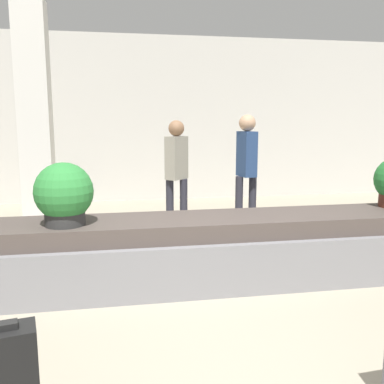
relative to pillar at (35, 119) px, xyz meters
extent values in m
plane|color=#9E937F|center=(1.80, -4.02, -1.60)|extent=(18.00, 18.00, 0.00)
cube|color=beige|center=(1.80, 2.14, 0.00)|extent=(18.00, 0.06, 3.20)
cube|color=gray|center=(1.80, -2.41, -1.36)|extent=(7.62, 0.86, 0.49)
cube|color=#4C423D|center=(1.80, -2.41, -1.03)|extent=(7.32, 0.70, 0.17)
cube|color=silver|center=(0.00, 0.00, 0.00)|extent=(0.42, 0.42, 3.20)
cylinder|color=#2D2D2D|center=(0.63, -2.51, -0.86)|extent=(0.35, 0.35, 0.16)
sphere|color=#2D7F38|center=(0.63, -2.51, -0.63)|extent=(0.52, 0.52, 0.52)
cylinder|color=#282833|center=(2.82, -0.58, -1.20)|extent=(0.11, 0.11, 0.80)
cylinder|color=#282833|center=(3.02, -0.58, -1.20)|extent=(0.11, 0.11, 0.80)
cube|color=navy|center=(2.92, -0.58, -0.48)|extent=(0.23, 0.35, 0.63)
sphere|color=tan|center=(2.92, -0.58, -0.05)|extent=(0.23, 0.23, 0.23)
cylinder|color=#282833|center=(1.84, -0.43, -1.22)|extent=(0.11, 0.11, 0.76)
cylinder|color=#282833|center=(2.04, -0.43, -1.22)|extent=(0.11, 0.11, 0.76)
cube|color=gray|center=(1.94, -0.43, -0.54)|extent=(0.35, 0.35, 0.60)
sphere|color=#936B4C|center=(1.94, -0.43, -0.12)|extent=(0.22, 0.22, 0.22)
camera|label=1|loc=(1.09, -6.38, -0.01)|focal=40.00mm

